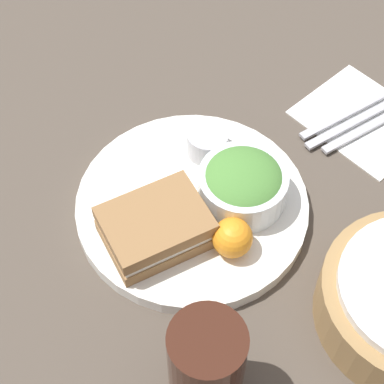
# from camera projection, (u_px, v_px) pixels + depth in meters

# --- Properties ---
(ground_plane) EXTENTS (4.00, 4.00, 0.00)m
(ground_plane) POSITION_uv_depth(u_px,v_px,m) (192.00, 210.00, 0.83)
(ground_plane) COLOR #4C4238
(plate) EXTENTS (0.29, 0.29, 0.02)m
(plate) POSITION_uv_depth(u_px,v_px,m) (192.00, 206.00, 0.82)
(plate) COLOR white
(plate) RESTS_ON ground_plane
(sandwich) EXTENTS (0.14, 0.12, 0.05)m
(sandwich) POSITION_uv_depth(u_px,v_px,m) (156.00, 227.00, 0.76)
(sandwich) COLOR olive
(sandwich) RESTS_ON plate
(salad_bowl) EXTENTS (0.11, 0.11, 0.06)m
(salad_bowl) POSITION_uv_depth(u_px,v_px,m) (243.00, 184.00, 0.79)
(salad_bowl) COLOR white
(salad_bowl) RESTS_ON plate
(dressing_cup) EXTENTS (0.05, 0.05, 0.04)m
(dressing_cup) POSITION_uv_depth(u_px,v_px,m) (208.00, 143.00, 0.84)
(dressing_cup) COLOR #B7B7BC
(dressing_cup) RESTS_ON plate
(orange_wedge) EXTENTS (0.05, 0.05, 0.05)m
(orange_wedge) POSITION_uv_depth(u_px,v_px,m) (232.00, 238.00, 0.75)
(orange_wedge) COLOR orange
(orange_wedge) RESTS_ON plate
(drink_glass) EXTENTS (0.08, 0.08, 0.14)m
(drink_glass) POSITION_uv_depth(u_px,v_px,m) (206.00, 366.00, 0.63)
(drink_glass) COLOR #38190F
(drink_glass) RESTS_ON ground_plane
(napkin) EXTENTS (0.14, 0.17, 0.00)m
(napkin) POSITION_uv_depth(u_px,v_px,m) (364.00, 119.00, 0.91)
(napkin) COLOR white
(napkin) RESTS_ON ground_plane
(fork) EXTENTS (0.20, 0.05, 0.01)m
(fork) POSITION_uv_depth(u_px,v_px,m) (356.00, 109.00, 0.92)
(fork) COLOR #B2B2B7
(fork) RESTS_ON napkin
(knife) EXTENTS (0.21, 0.05, 0.01)m
(knife) POSITION_uv_depth(u_px,v_px,m) (364.00, 117.00, 0.91)
(knife) COLOR #B2B2B7
(knife) RESTS_ON napkin
(spoon) EXTENTS (0.18, 0.04, 0.01)m
(spoon) POSITION_uv_depth(u_px,v_px,m) (373.00, 125.00, 0.90)
(spoon) COLOR #B2B2B7
(spoon) RESTS_ON napkin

